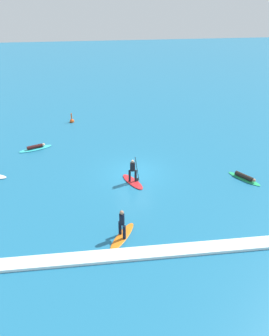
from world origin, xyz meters
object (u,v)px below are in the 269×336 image
at_px(surfer_on_orange_board, 122,230).
at_px(surfer_on_teal_board, 36,148).
at_px(surfer_on_red_board, 133,176).
at_px(marker_buoy, 72,121).
at_px(surfer_on_green_board, 245,177).

relative_size(surfer_on_orange_board, surfer_on_teal_board, 0.89).
xyz_separation_m(surfer_on_red_board, marker_buoy, (-4.90, 12.17, -0.35)).
bearing_deg(surfer_on_orange_board, surfer_on_teal_board, -119.75).
distance_m(surfer_on_red_board, surfer_on_teal_board, 10.03).
relative_size(surfer_on_teal_board, marker_buoy, 2.71).
bearing_deg(surfer_on_teal_board, surfer_on_green_board, -45.83).
distance_m(surfer_on_red_board, marker_buoy, 13.12).
height_order(surfer_on_green_board, surfer_on_orange_board, surfer_on_orange_board).
distance_m(surfer_on_orange_board, surfer_on_red_board, 5.92).
height_order(surfer_on_red_board, marker_buoy, surfer_on_red_board).
bearing_deg(surfer_on_teal_board, surfer_on_orange_board, -84.34).
distance_m(surfer_on_orange_board, marker_buoy, 18.32).
height_order(surfer_on_green_board, marker_buoy, marker_buoy).
bearing_deg(marker_buoy, surfer_on_teal_board, -116.20).
xyz_separation_m(surfer_on_green_board, marker_buoy, (-13.15, 12.73, 0.00)).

